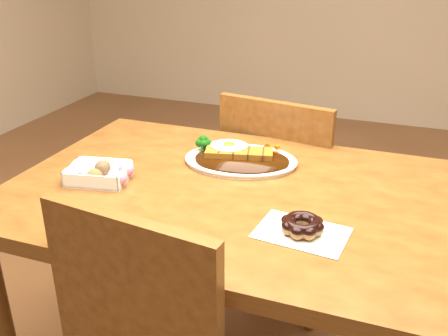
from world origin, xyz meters
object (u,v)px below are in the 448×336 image
(table, at_px, (239,222))
(pon_de_ring, at_px, (302,226))
(chair_far, at_px, (285,195))
(donut_box, at_px, (99,173))
(katsu_curry_plate, at_px, (239,157))

(table, xyz_separation_m, pon_de_ring, (0.20, -0.16, 0.12))
(chair_far, bearing_deg, pon_de_ring, 115.32)
(donut_box, bearing_deg, chair_far, 58.72)
(donut_box, bearing_deg, table, 11.99)
(table, bearing_deg, chair_far, 89.71)
(table, relative_size, katsu_curry_plate, 3.40)
(katsu_curry_plate, relative_size, donut_box, 1.88)
(table, xyz_separation_m, donut_box, (-0.37, -0.08, 0.12))
(table, xyz_separation_m, katsu_curry_plate, (-0.06, 0.17, 0.12))
(katsu_curry_plate, distance_m, pon_de_ring, 0.41)
(chair_far, height_order, pon_de_ring, chair_far)
(table, relative_size, pon_de_ring, 5.73)
(chair_far, xyz_separation_m, donut_box, (-0.37, -0.61, 0.29))
(pon_de_ring, bearing_deg, donut_box, 172.19)
(table, relative_size, chair_far, 1.38)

